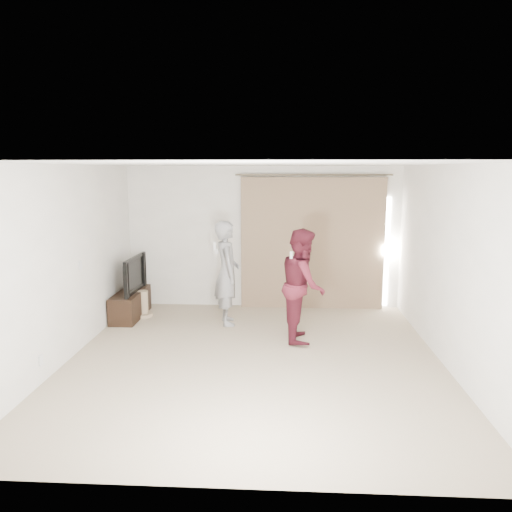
# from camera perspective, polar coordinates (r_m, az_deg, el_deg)

# --- Properties ---
(floor) EXTENTS (5.50, 5.50, 0.00)m
(floor) POSITION_cam_1_polar(r_m,az_deg,el_deg) (6.86, -0.21, -11.82)
(floor) COLOR tan
(floor) RESTS_ON ground
(wall_back) EXTENTS (5.00, 0.04, 2.60)m
(wall_back) POSITION_cam_1_polar(r_m,az_deg,el_deg) (9.20, 0.82, 2.15)
(wall_back) COLOR silver
(wall_back) RESTS_ON ground
(wall_left) EXTENTS (0.04, 5.50, 2.60)m
(wall_left) POSITION_cam_1_polar(r_m,az_deg,el_deg) (7.09, -20.82, -0.81)
(wall_left) COLOR silver
(wall_left) RESTS_ON ground
(ceiling) EXTENTS (5.00, 5.50, 0.01)m
(ceiling) POSITION_cam_1_polar(r_m,az_deg,el_deg) (6.37, -0.23, 10.46)
(ceiling) COLOR silver
(ceiling) RESTS_ON wall_back
(curtain) EXTENTS (2.80, 0.11, 2.46)m
(curtain) POSITION_cam_1_polar(r_m,az_deg,el_deg) (9.15, 6.53, 1.44)
(curtain) COLOR #8C7156
(curtain) RESTS_ON ground
(tv_console) EXTENTS (0.41, 1.18, 0.45)m
(tv_console) POSITION_cam_1_polar(r_m,az_deg,el_deg) (8.96, -14.15, -5.37)
(tv_console) COLOR black
(tv_console) RESTS_ON ground
(tv) EXTENTS (0.16, 1.07, 0.62)m
(tv) POSITION_cam_1_polar(r_m,az_deg,el_deg) (8.83, -14.29, -2.02)
(tv) COLOR black
(tv) RESTS_ON tv_console
(scratching_post) EXTENTS (0.34, 0.34, 0.45)m
(scratching_post) POSITION_cam_1_polar(r_m,az_deg,el_deg) (8.96, -12.81, -5.60)
(scratching_post) COLOR tan
(scratching_post) RESTS_ON ground
(person_man) EXTENTS (0.55, 0.71, 1.72)m
(person_man) POSITION_cam_1_polar(r_m,az_deg,el_deg) (8.20, -3.34, -1.94)
(person_man) COLOR gray
(person_man) RESTS_ON ground
(person_woman) EXTENTS (0.65, 0.83, 1.68)m
(person_woman) POSITION_cam_1_polar(r_m,az_deg,el_deg) (7.45, 5.38, -3.31)
(person_woman) COLOR #521622
(person_woman) RESTS_ON ground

